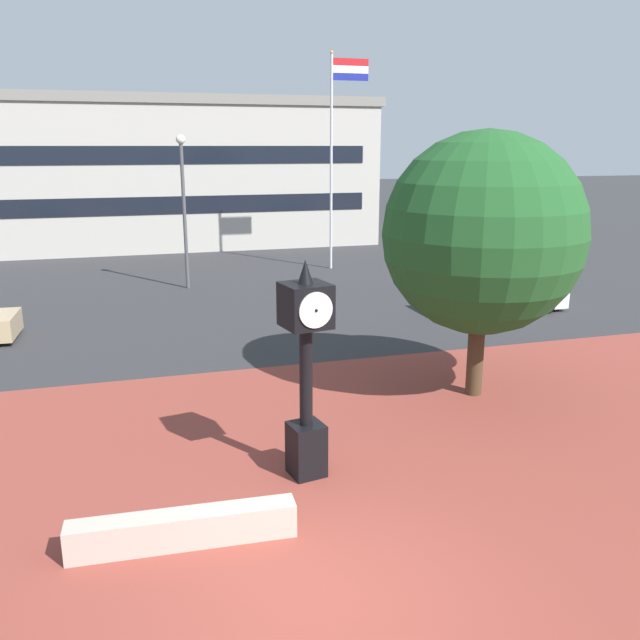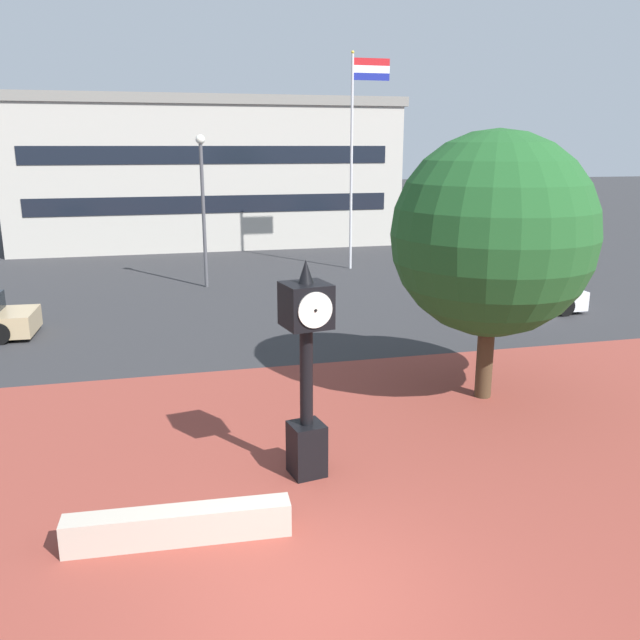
# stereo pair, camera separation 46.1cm
# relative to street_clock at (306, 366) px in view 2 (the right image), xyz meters

# --- Properties ---
(ground_plane) EXTENTS (200.00, 200.00, 0.00)m
(ground_plane) POSITION_rel_street_clock_xyz_m (-0.73, -3.17, -1.96)
(ground_plane) COLOR #2D2D30
(plaza_brick_paving) EXTENTS (44.00, 12.95, 0.01)m
(plaza_brick_paving) POSITION_rel_street_clock_xyz_m (-0.73, -0.69, -1.96)
(plaza_brick_paving) COLOR brown
(plaza_brick_paving) RESTS_ON ground
(planter_wall) EXTENTS (3.22, 0.56, 0.50)m
(planter_wall) POSITION_rel_street_clock_xyz_m (-2.22, -1.53, -1.71)
(planter_wall) COLOR #ADA393
(planter_wall) RESTS_ON ground
(street_clock) EXTENTS (0.84, 0.87, 3.75)m
(street_clock) POSITION_rel_street_clock_xyz_m (0.00, 0.00, 0.00)
(street_clock) COLOR black
(street_clock) RESTS_ON ground
(plaza_tree) EXTENTS (4.70, 4.37, 5.85)m
(plaza_tree) POSITION_rel_street_clock_xyz_m (4.90, 2.78, 1.61)
(plaza_tree) COLOR #42301E
(plaza_tree) RESTS_ON ground
(car_street_near) EXTENTS (4.58, 1.94, 1.28)m
(car_street_near) POSITION_rel_street_clock_xyz_m (9.37, 9.52, -1.39)
(car_street_near) COLOR silver
(car_street_near) RESTS_ON ground
(flagpole_primary) EXTENTS (1.75, 0.14, 9.42)m
(flagpole_primary) POSITION_rel_street_clock_xyz_m (6.46, 18.88, 3.59)
(flagpole_primary) COLOR silver
(flagpole_primary) RESTS_ON ground
(civic_building) EXTENTS (21.28, 11.35, 8.04)m
(civic_building) POSITION_rel_street_clock_xyz_m (0.68, 30.85, 2.07)
(civic_building) COLOR #B2ADA3
(civic_building) RESTS_ON ground
(street_lamp_post) EXTENTS (0.36, 0.36, 5.90)m
(street_lamp_post) POSITION_rel_street_clock_xyz_m (-0.48, 16.27, 1.70)
(street_lamp_post) COLOR #4C4C51
(street_lamp_post) RESTS_ON ground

